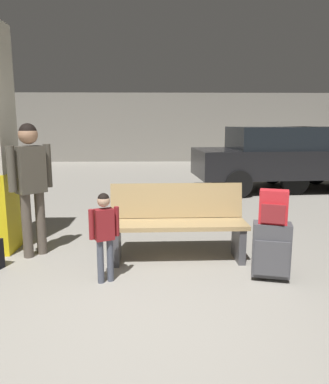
{
  "coord_description": "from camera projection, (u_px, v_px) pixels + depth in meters",
  "views": [
    {
      "loc": [
        0.12,
        -2.75,
        1.61
      ],
      "look_at": [
        0.21,
        1.3,
        0.85
      ],
      "focal_mm": 34.84,
      "sensor_mm": 36.0,
      "label": 1
    }
  ],
  "objects": [
    {
      "name": "ground_plane",
      "position": [
        150.0,
        213.0,
        6.94
      ],
      "size": [
        18.0,
        18.0,
        0.1
      ],
      "primitive_type": "cube",
      "color": "gray"
    },
    {
      "name": "garage_back_wall",
      "position": [
        153.0,
        128.0,
        15.38
      ],
      "size": [
        18.0,
        0.12,
        2.8
      ],
      "primitive_type": "cube",
      "color": "gray",
      "rests_on": "ground_plane"
    },
    {
      "name": "bench",
      "position": [
        178.0,
        223.0,
        4.4
      ],
      "size": [
        1.61,
        0.56,
        0.89
      ],
      "color": "tan",
      "rests_on": "ground_plane"
    },
    {
      "name": "suitcase",
      "position": [
        271.0,
        250.0,
        3.82
      ],
      "size": [
        0.42,
        0.31,
        0.6
      ],
      "color": "#4C4C51",
      "rests_on": "ground_plane"
    },
    {
      "name": "backpack_bright",
      "position": [
        274.0,
        207.0,
        3.74
      ],
      "size": [
        0.32,
        0.26,
        0.34
      ],
      "color": "red",
      "rests_on": "suitcase"
    },
    {
      "name": "child",
      "position": [
        104.0,
        228.0,
        3.72
      ],
      "size": [
        0.29,
        0.18,
        0.93
      ],
      "color": "#4C5160",
      "rests_on": "ground_plane"
    },
    {
      "name": "adult",
      "position": [
        31.0,
        176.0,
        4.41
      ],
      "size": [
        0.41,
        0.42,
        1.6
      ],
      "color": "brown",
      "rests_on": "ground_plane"
    },
    {
      "name": "parked_car_near",
      "position": [
        280.0,
        157.0,
        8.87
      ],
      "size": [
        4.23,
        2.06,
        1.51
      ],
      "color": "black",
      "rests_on": "ground_plane"
    }
  ]
}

